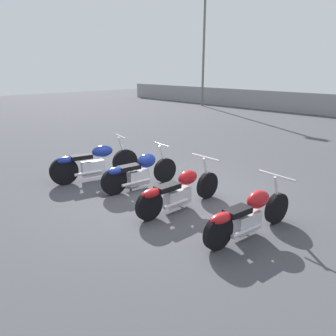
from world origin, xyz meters
TOP-DOWN VIEW (x-y plane):
  - ground_plane at (0.00, 0.00)m, footprint 60.00×60.00m
  - light_pole_left at (-10.97, 13.94)m, footprint 0.70×0.35m
  - motorcycle_slot_0 at (-2.08, -0.51)m, footprint 0.79×2.18m
  - motorcycle_slot_1 at (-0.83, -0.09)m, footprint 0.60×1.97m
  - motorcycle_slot_2 at (0.60, -0.27)m, footprint 0.74×2.15m
  - motorcycle_slot_3 at (2.14, -0.22)m, footprint 0.73×2.03m

SIDE VIEW (x-z plane):
  - ground_plane at x=0.00m, z-range 0.00..0.00m
  - motorcycle_slot_2 at x=0.60m, z-range -0.09..0.85m
  - motorcycle_slot_3 at x=2.14m, z-range -0.08..0.85m
  - motorcycle_slot_1 at x=-0.83m, z-range -0.07..0.90m
  - motorcycle_slot_0 at x=-2.08m, z-range -0.08..0.96m
  - light_pole_left at x=-10.97m, z-range 0.69..8.53m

